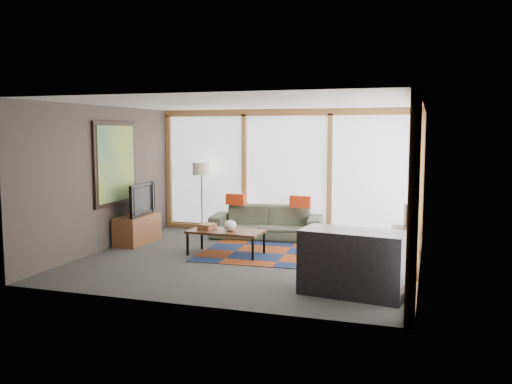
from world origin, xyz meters
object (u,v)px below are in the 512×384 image
(floor_lamp, at_px, (202,197))
(bar_counter, at_px, (353,263))
(bookshelf, at_px, (399,251))
(tv_console, at_px, (137,229))
(television, at_px, (138,199))
(sofa, at_px, (267,222))
(coffee_table, at_px, (226,243))

(floor_lamp, height_order, bar_counter, floor_lamp)
(floor_lamp, bearing_deg, bar_counter, -43.66)
(bookshelf, relative_size, tv_console, 1.84)
(television, bearing_deg, bar_counter, -120.55)
(sofa, height_order, coffee_table, sofa)
(coffee_table, bearing_deg, bar_counter, -34.43)
(sofa, relative_size, tv_console, 2.04)
(coffee_table, relative_size, television, 1.22)
(bookshelf, distance_m, tv_console, 4.91)
(television, distance_m, bar_counter, 4.89)
(floor_lamp, bearing_deg, bookshelf, -22.78)
(sofa, relative_size, television, 2.10)
(floor_lamp, relative_size, tv_console, 1.37)
(coffee_table, bearing_deg, television, 167.79)
(floor_lamp, height_order, television, floor_lamp)
(bookshelf, distance_m, television, 4.95)
(floor_lamp, relative_size, bar_counter, 1.10)
(bar_counter, bearing_deg, tv_console, 162.88)
(tv_console, xyz_separation_m, television, (0.00, 0.03, 0.58))
(bookshelf, height_order, tv_console, tv_console)
(sofa, bearing_deg, tv_console, -157.87)
(bar_counter, bearing_deg, coffee_table, 153.56)
(tv_console, bearing_deg, bar_counter, -25.11)
(floor_lamp, bearing_deg, sofa, -7.63)
(television, bearing_deg, sofa, -66.18)
(floor_lamp, distance_m, coffee_table, 2.30)
(floor_lamp, height_order, coffee_table, floor_lamp)
(floor_lamp, height_order, bookshelf, floor_lamp)
(tv_console, relative_size, television, 1.03)
(bar_counter, bearing_deg, bookshelf, 82.16)
(bookshelf, relative_size, television, 1.89)
(coffee_table, bearing_deg, tv_console, 168.53)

